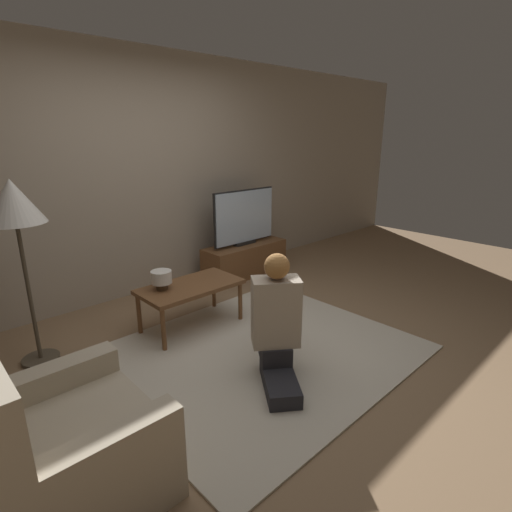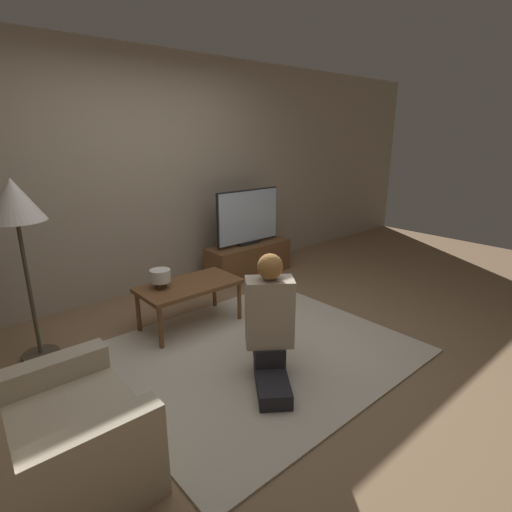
{
  "view_description": "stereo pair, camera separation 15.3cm",
  "coord_description": "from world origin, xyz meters",
  "views": [
    {
      "loc": [
        -2.05,
        -2.09,
        1.74
      ],
      "look_at": [
        0.52,
        0.61,
        0.59
      ],
      "focal_mm": 28.0,
      "sensor_mm": 36.0,
      "label": 1
    },
    {
      "loc": [
        -1.94,
        -2.19,
        1.74
      ],
      "look_at": [
        0.52,
        0.61,
        0.59
      ],
      "focal_mm": 28.0,
      "sensor_mm": 36.0,
      "label": 2
    }
  ],
  "objects": [
    {
      "name": "person_kneeling",
      "position": [
        -0.16,
        -0.32,
        0.46
      ],
      "size": [
        0.7,
        0.83,
        0.94
      ],
      "rotation": [
        0.0,
        0.0,
        2.51
      ],
      "color": "#232328",
      "rests_on": "rug"
    },
    {
      "name": "armchair",
      "position": [
        -1.65,
        -0.3,
        0.28
      ],
      "size": [
        0.79,
        0.85,
        0.89
      ],
      "rotation": [
        0.0,
        0.0,
        1.56
      ],
      "color": "#B7A88E",
      "rests_on": "ground_plane"
    },
    {
      "name": "ground_plane",
      "position": [
        0.0,
        0.0,
        0.0
      ],
      "size": [
        10.0,
        10.0,
        0.0
      ],
      "primitive_type": "plane",
      "color": "#896B4C"
    },
    {
      "name": "tv_stand",
      "position": [
        1.19,
        1.52,
        0.2
      ],
      "size": [
        1.12,
        0.39,
        0.4
      ],
      "color": "brown",
      "rests_on": "ground_plane"
    },
    {
      "name": "rug",
      "position": [
        0.0,
        0.0,
        0.01
      ],
      "size": [
        2.35,
        2.01,
        0.02
      ],
      "color": "beige",
      "rests_on": "ground_plane"
    },
    {
      "name": "tv",
      "position": [
        1.19,
        1.53,
        0.75
      ],
      "size": [
        0.94,
        0.08,
        0.69
      ],
      "color": "black",
      "rests_on": "tv_stand"
    },
    {
      "name": "table_lamp",
      "position": [
        -0.39,
        0.85,
        0.53
      ],
      "size": [
        0.18,
        0.18,
        0.17
      ],
      "color": "#4C3823",
      "rests_on": "coffee_table"
    },
    {
      "name": "coffee_table",
      "position": [
        -0.15,
        0.77,
        0.38
      ],
      "size": [
        0.92,
        0.49,
        0.42
      ],
      "color": "brown",
      "rests_on": "ground_plane"
    },
    {
      "name": "wall_back",
      "position": [
        0.0,
        1.93,
        1.3
      ],
      "size": [
        10.0,
        0.06,
        2.6
      ],
      "color": "tan",
      "rests_on": "ground_plane"
    },
    {
      "name": "floor_lamp",
      "position": [
        -1.36,
        1.12,
        1.22
      ],
      "size": [
        0.41,
        0.41,
        1.44
      ],
      "color": "#4C4233",
      "rests_on": "ground_plane"
    }
  ]
}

